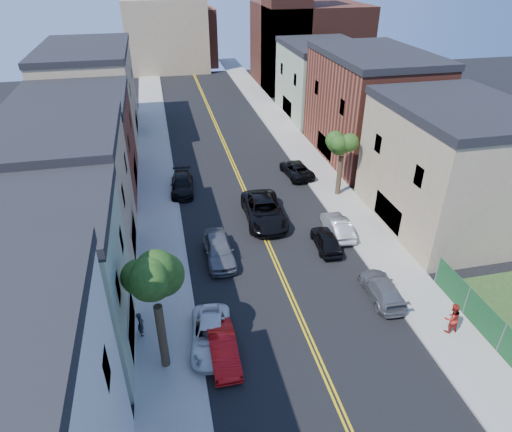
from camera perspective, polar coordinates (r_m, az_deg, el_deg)
sidewalk_left at (r=46.50m, az=-12.95°, el=6.39°), size 3.20×100.00×0.15m
sidewalk_right at (r=48.76m, az=6.03°, el=8.18°), size 3.20×100.00×0.15m
curb_left at (r=46.49m, az=-10.79°, el=6.64°), size 0.30×100.00×0.15m
curb_right at (r=48.26m, az=4.03°, el=8.03°), size 0.30×100.00×0.15m
bldg_left_palegrn at (r=24.59m, az=-27.13°, el=-9.05°), size 9.00×8.00×8.50m
bldg_left_tan_near at (r=31.84m, az=-24.17°, el=1.50°), size 9.00×10.00×9.00m
bldg_left_brick at (r=41.92m, az=-21.83°, el=8.07°), size 9.00×12.00×8.00m
bldg_left_tan_far at (r=54.89m, az=-20.33°, el=14.24°), size 9.00×16.00×9.50m
bldg_right_tan at (r=36.62m, az=23.45°, el=5.40°), size 9.00×12.00×9.00m
bldg_right_brick at (r=47.63m, az=14.30°, el=13.17°), size 9.00×14.00×10.00m
bldg_right_palegrn at (r=60.20m, az=8.38°, el=16.59°), size 9.00×12.00×8.50m
church at (r=74.31m, az=6.16°, el=21.74°), size 16.20×14.20×22.60m
backdrop_left at (r=85.61m, az=-11.38°, el=21.69°), size 14.00×8.00×12.00m
backdrop_center at (r=89.92m, az=-8.72°, el=21.67°), size 10.00×8.00×10.00m
tree_left_mid at (r=20.56m, az=-13.19°, el=-6.07°), size 5.20×5.20×9.29m
tree_right_far at (r=38.04m, az=11.19°, el=10.37°), size 4.40×4.40×8.03m
red_sedan at (r=24.46m, az=-4.24°, el=-16.62°), size 1.44×4.05×1.33m
white_pickup at (r=25.19m, az=-5.79°, el=-14.99°), size 2.76×4.94×1.31m
grey_car_left at (r=31.11m, az=-4.78°, el=-4.30°), size 1.99×4.86×1.65m
black_car_left at (r=40.53m, az=-9.45°, el=4.02°), size 2.32×4.94×1.39m
grey_car_right at (r=29.03m, az=15.86°, el=-8.98°), size 2.02×4.48×1.27m
black_car_right at (r=32.65m, az=9.00°, el=-3.08°), size 1.82×4.01×1.33m
silver_car_right at (r=34.36m, az=10.43°, el=-1.29°), size 1.69×4.32×1.40m
dark_car_right_far at (r=43.18m, az=5.20°, el=5.99°), size 2.63×4.91×1.31m
black_suv_lane at (r=35.42m, az=1.04°, el=0.68°), size 3.21×6.54×1.79m
pedestrian_left at (r=26.09m, az=-14.56°, el=-13.24°), size 0.40×0.59×1.55m
pedestrian_right at (r=27.60m, az=23.81°, el=-11.88°), size 0.94×0.73×1.92m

